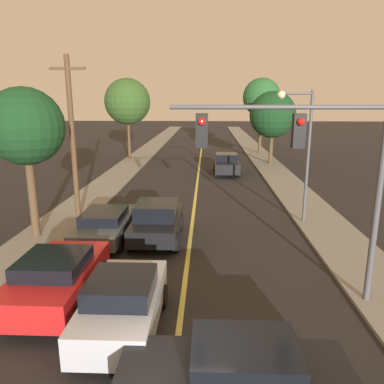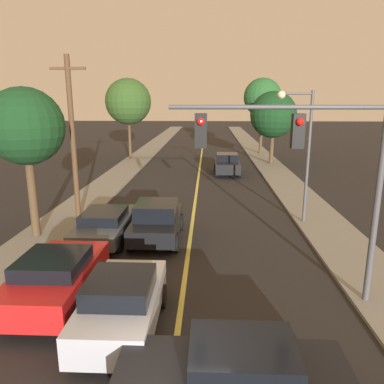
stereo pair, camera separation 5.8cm
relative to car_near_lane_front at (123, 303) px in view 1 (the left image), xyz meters
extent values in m
cube|color=black|center=(1.38, 32.97, -0.80)|extent=(9.84, 80.00, 0.01)
cube|color=#D1C14C|center=(1.38, 32.97, -0.79)|extent=(0.16, 76.00, 0.00)
cube|color=gray|center=(-4.79, 32.97, -0.75)|extent=(2.50, 80.00, 0.12)
cube|color=gray|center=(7.55, 32.97, -0.75)|extent=(2.50, 80.00, 0.12)
cube|color=#A5A8B2|center=(0.00, 0.03, -0.09)|extent=(1.76, 3.84, 0.76)
cube|color=black|center=(0.00, -0.13, 0.52)|extent=(1.55, 1.73, 0.47)
cylinder|color=black|center=(-0.84, 1.22, -0.48)|extent=(0.22, 0.66, 0.66)
cylinder|color=black|center=(0.84, 1.22, -0.48)|extent=(0.22, 0.66, 0.66)
cylinder|color=black|center=(-0.84, -1.16, -0.48)|extent=(0.22, 0.66, 0.66)
cylinder|color=black|center=(0.84, -1.16, -0.48)|extent=(0.22, 0.66, 0.66)
cube|color=black|center=(0.00, 6.47, -0.11)|extent=(1.86, 4.06, 0.65)
cube|color=black|center=(0.00, 6.31, 0.53)|extent=(1.64, 1.83, 0.63)
cylinder|color=black|center=(-0.89, 7.73, -0.44)|extent=(0.22, 0.74, 0.74)
cylinder|color=black|center=(0.89, 7.73, -0.44)|extent=(0.22, 0.74, 0.74)
cylinder|color=black|center=(-0.89, 5.21, -0.44)|extent=(0.22, 0.74, 0.74)
cylinder|color=black|center=(0.89, 5.21, -0.44)|extent=(0.22, 0.74, 0.74)
cube|color=red|center=(-2.16, 1.25, -0.05)|extent=(1.94, 4.07, 0.77)
cube|color=black|center=(-2.16, 1.09, 0.54)|extent=(1.71, 1.83, 0.41)
cylinder|color=black|center=(-3.09, 2.51, -0.43)|extent=(0.22, 0.75, 0.75)
cylinder|color=black|center=(-1.24, 2.51, -0.43)|extent=(0.22, 0.75, 0.75)
cylinder|color=black|center=(-3.09, -0.01, -0.43)|extent=(0.22, 0.75, 0.75)
cylinder|color=black|center=(-1.24, -0.01, -0.43)|extent=(0.22, 0.75, 0.75)
cube|color=#474C51|center=(-2.16, 6.45, -0.20)|extent=(1.85, 4.53, 0.55)
cube|color=black|center=(-2.16, 6.27, 0.28)|extent=(1.63, 2.04, 0.41)
cylinder|color=black|center=(-3.04, 7.85, -0.47)|extent=(0.22, 0.67, 0.67)
cylinder|color=black|center=(-1.29, 7.85, -0.47)|extent=(0.22, 0.67, 0.67)
cylinder|color=black|center=(-3.04, 5.05, -0.47)|extent=(0.22, 0.67, 0.67)
cylinder|color=black|center=(-1.29, 5.05, -0.47)|extent=(0.22, 0.67, 0.67)
cube|color=black|center=(3.59, 20.89, -0.11)|extent=(1.87, 4.09, 0.76)
cube|color=black|center=(3.59, 21.05, 0.54)|extent=(1.64, 1.84, 0.54)
cylinder|color=black|center=(4.48, 19.62, -0.49)|extent=(0.22, 0.62, 0.62)
cylinder|color=black|center=(2.70, 19.62, -0.49)|extent=(0.22, 0.62, 0.62)
cylinder|color=black|center=(4.48, 22.16, -0.49)|extent=(0.22, 0.62, 0.62)
cylinder|color=black|center=(2.70, 22.16, -0.49)|extent=(0.22, 0.62, 0.62)
cube|color=black|center=(2.60, -2.40, -0.14)|extent=(4.31, 1.72, 0.66)
cube|color=black|center=(2.77, -2.40, 0.43)|extent=(1.94, 1.51, 0.47)
cylinder|color=black|center=(1.27, -1.58, -0.47)|extent=(0.67, 0.22, 0.67)
cylinder|color=black|center=(3.94, -1.58, -0.47)|extent=(0.67, 0.22, 0.67)
cylinder|color=#47474C|center=(6.70, 1.68, 2.15)|extent=(0.18, 0.18, 5.67)
cylinder|color=#47474C|center=(3.88, 1.68, 4.74)|extent=(5.64, 0.12, 0.12)
cube|color=black|center=(4.44, 1.68, 4.13)|extent=(0.32, 0.28, 0.90)
sphere|color=red|center=(4.44, 1.50, 4.38)|extent=(0.20, 0.20, 0.20)
cube|color=black|center=(1.91, 1.68, 4.13)|extent=(0.32, 0.28, 0.90)
sphere|color=red|center=(1.91, 1.50, 4.38)|extent=(0.20, 0.20, 0.20)
cylinder|color=#47474C|center=(6.65, 8.79, 2.32)|extent=(0.14, 0.14, 6.02)
cylinder|color=#47474C|center=(5.97, 8.79, 5.18)|extent=(1.36, 0.09, 0.09)
sphere|color=beige|center=(5.29, 8.79, 5.13)|extent=(0.36, 0.36, 0.36)
cylinder|color=#513823|center=(-4.14, 8.76, 3.09)|extent=(0.24, 0.24, 7.56)
cube|color=#513823|center=(-4.14, 8.76, 6.27)|extent=(1.60, 0.12, 0.12)
cylinder|color=#4C3823|center=(-5.17, 6.44, 1.07)|extent=(0.34, 0.34, 3.51)
sphere|color=#143819|center=(-5.17, 6.44, 3.90)|extent=(3.09, 3.09, 3.09)
cylinder|color=#4C3823|center=(-5.41, 27.28, 1.29)|extent=(0.26, 0.26, 3.96)
sphere|color=#2D4C1E|center=(-5.41, 27.28, 4.76)|extent=(4.26, 4.26, 4.26)
cylinder|color=#4C3823|center=(7.79, 25.50, 0.77)|extent=(0.35, 0.35, 2.92)
sphere|color=#143819|center=(7.79, 25.50, 3.65)|extent=(4.07, 4.07, 4.07)
cylinder|color=#4C3823|center=(7.73, 32.40, 1.56)|extent=(0.34, 0.34, 4.49)
sphere|color=#235628|center=(7.73, 32.40, 5.19)|extent=(3.95, 3.95, 3.95)
camera|label=1|loc=(2.05, -8.30, 4.92)|focal=35.00mm
camera|label=2|loc=(2.11, -8.29, 4.92)|focal=35.00mm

